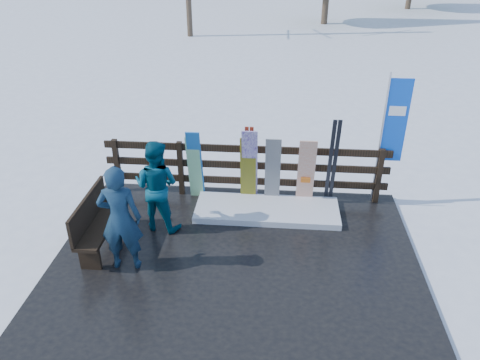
# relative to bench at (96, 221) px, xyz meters

# --- Properties ---
(ground) EXTENTS (700.00, 700.00, 0.00)m
(ground) POSITION_rel_bench_xyz_m (2.36, -0.29, -0.60)
(ground) COLOR white
(ground) RESTS_ON ground
(deck) EXTENTS (6.00, 5.00, 0.08)m
(deck) POSITION_rel_bench_xyz_m (2.36, -0.29, -0.56)
(deck) COLOR black
(deck) RESTS_ON ground
(fence) EXTENTS (5.60, 0.10, 1.15)m
(fence) POSITION_rel_bench_xyz_m (2.36, 1.91, 0.14)
(fence) COLOR black
(fence) RESTS_ON deck
(snow_patch) EXTENTS (2.73, 1.00, 0.12)m
(snow_patch) POSITION_rel_bench_xyz_m (2.82, 1.31, -0.46)
(snow_patch) COLOR white
(snow_patch) RESTS_ON deck
(bench) EXTENTS (0.41, 1.50, 0.97)m
(bench) POSITION_rel_bench_xyz_m (0.00, 0.00, 0.00)
(bench) COLOR black
(bench) RESTS_ON deck
(snowboard_0) EXTENTS (0.26, 0.41, 1.54)m
(snowboard_0) POSITION_rel_bench_xyz_m (1.41, 1.69, 0.25)
(snowboard_0) COLOR blue
(snowboard_0) RESTS_ON deck
(snowboard_1) EXTENTS (0.26, 0.33, 1.42)m
(snowboard_1) POSITION_rel_bench_xyz_m (1.38, 1.69, 0.20)
(snowboard_1) COLOR white
(snowboard_1) RESTS_ON deck
(snowboard_2) EXTENTS (0.30, 0.27, 1.42)m
(snowboard_2) POSITION_rel_bench_xyz_m (2.43, 1.69, 0.20)
(snowboard_2) COLOR gold
(snowboard_2) RESTS_ON deck
(snowboard_3) EXTENTS (0.29, 0.42, 1.60)m
(snowboard_3) POSITION_rel_bench_xyz_m (2.46, 1.69, 0.28)
(snowboard_3) COLOR white
(snowboard_3) RESTS_ON deck
(snowboard_4) EXTENTS (0.29, 0.22, 1.42)m
(snowboard_4) POSITION_rel_bench_xyz_m (2.90, 1.69, 0.19)
(snowboard_4) COLOR black
(snowboard_4) RESTS_ON deck
(snowboard_5) EXTENTS (0.33, 0.26, 1.41)m
(snowboard_5) POSITION_rel_bench_xyz_m (3.54, 1.69, 0.19)
(snowboard_5) COLOR white
(snowboard_5) RESTS_ON deck
(ski_pair_a) EXTENTS (0.17, 0.24, 1.62)m
(ski_pair_a) POSITION_rel_bench_xyz_m (2.44, 1.76, 0.29)
(ski_pair_a) COLOR #A72C14
(ski_pair_a) RESTS_ON deck
(ski_pair_b) EXTENTS (0.17, 0.31, 1.82)m
(ski_pair_b) POSITION_rel_bench_xyz_m (4.02, 1.76, 0.40)
(ski_pair_b) COLOR black
(ski_pair_b) RESTS_ON deck
(rental_flag) EXTENTS (0.45, 0.04, 2.60)m
(rental_flag) POSITION_rel_bench_xyz_m (5.06, 1.96, 1.09)
(rental_flag) COLOR silver
(rental_flag) RESTS_ON deck
(person_front) EXTENTS (0.70, 0.50, 1.80)m
(person_front) POSITION_rel_bench_xyz_m (0.61, -0.47, 0.38)
(person_front) COLOR navy
(person_front) RESTS_ON deck
(person_back) EXTENTS (0.94, 0.81, 1.69)m
(person_back) POSITION_rel_bench_xyz_m (0.89, 0.69, 0.33)
(person_back) COLOR navy
(person_back) RESTS_ON deck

